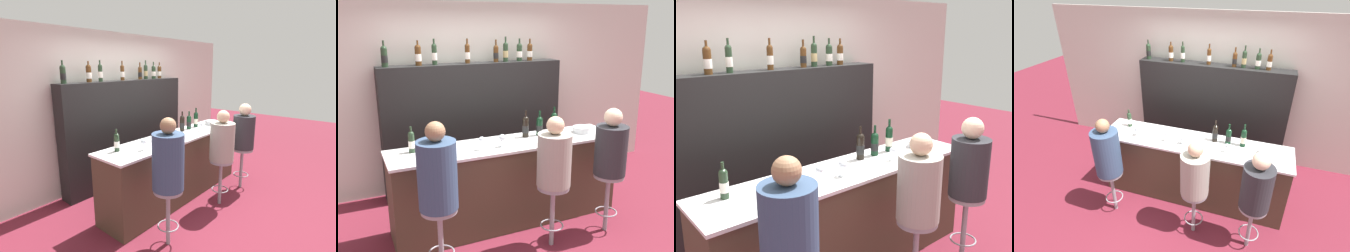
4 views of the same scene
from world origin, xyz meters
TOP-DOWN VIEW (x-y plane):
  - ground_plane at (0.00, 0.00)m, footprint 16.00×16.00m
  - wall_back at (0.00, 1.63)m, footprint 6.40×0.05m
  - bar_counter at (0.00, 0.28)m, footprint 2.73×0.61m
  - back_bar_cabinet at (0.00, 1.41)m, footprint 2.56×0.28m
  - wine_bottle_counter_0 at (-1.06, 0.41)m, footprint 0.07×0.07m
  - wine_bottle_counter_1 at (0.29, 0.41)m, footprint 0.08×0.08m
  - wine_bottle_counter_2 at (0.48, 0.41)m, footprint 0.08×0.08m
  - wine_bottle_counter_3 at (0.68, 0.41)m, footprint 0.07×0.07m
  - wine_bottle_backbar_0 at (-1.15, 1.41)m, footprint 0.08×0.08m
  - wine_bottle_backbar_1 at (-0.74, 1.41)m, footprint 0.08×0.08m
  - wine_bottle_backbar_2 at (-0.53, 1.41)m, footprint 0.07×0.07m
  - wine_bottle_backbar_3 at (-0.09, 1.41)m, footprint 0.07×0.07m
  - wine_bottle_backbar_4 at (0.33, 1.41)m, footprint 0.07×0.07m
  - wine_bottle_backbar_5 at (0.47, 1.41)m, footprint 0.07×0.07m
  - wine_bottle_backbar_6 at (0.69, 1.41)m, footprint 0.08×0.08m
  - wine_bottle_backbar_7 at (0.85, 1.41)m, footprint 0.08×0.08m
  - wine_glass_0 at (-0.82, 0.18)m, footprint 0.08×0.08m
  - wine_glass_1 at (-0.36, 0.18)m, footprint 0.07×0.07m
  - wine_glass_2 at (-0.12, 0.18)m, footprint 0.08×0.08m
  - wine_glass_3 at (0.50, 0.18)m, footprint 0.06×0.06m
  - metal_bowl at (1.02, 0.29)m, footprint 0.23×0.23m
  - bar_stool_left at (-0.99, -0.37)m, footprint 0.34×0.34m
  - guest_seated_left at (-0.99, -0.37)m, footprint 0.36×0.36m
  - bar_stool_middle at (0.22, -0.37)m, footprint 0.34×0.34m
  - guest_seated_middle at (0.22, -0.37)m, footprint 0.35×0.35m
  - bar_stool_right at (0.94, -0.37)m, footprint 0.34×0.34m
  - guest_seated_right at (0.94, -0.37)m, footprint 0.35×0.35m

SIDE VIEW (x-z plane):
  - ground_plane at x=0.00m, z-range 0.00..0.00m
  - bar_counter at x=0.00m, z-range 0.00..0.99m
  - bar_stool_left at x=-0.99m, z-range 0.19..0.89m
  - bar_stool_middle at x=0.22m, z-range 0.19..0.89m
  - bar_stool_right at x=0.94m, z-range 0.19..0.89m
  - back_bar_cabinet at x=0.00m, z-range 0.00..1.79m
  - guest_seated_middle at x=0.22m, z-range 0.64..1.37m
  - guest_seated_right at x=0.94m, z-range 0.64..1.39m
  - metal_bowl at x=1.02m, z-range 0.99..1.07m
  - guest_seated_left at x=-0.99m, z-range 0.64..1.45m
  - wine_glass_3 at x=0.50m, z-range 1.02..1.15m
  - wine_glass_2 at x=-0.12m, z-range 1.02..1.16m
  - wine_glass_0 at x=-0.82m, z-range 1.02..1.17m
  - wine_glass_1 at x=-0.36m, z-range 1.03..1.17m
  - wine_bottle_counter_2 at x=0.48m, z-range 0.96..1.26m
  - wine_bottle_counter_0 at x=-1.06m, z-range 0.97..1.25m
  - wine_bottle_counter_1 at x=0.29m, z-range 0.96..1.29m
  - wine_bottle_counter_3 at x=0.68m, z-range 0.96..1.29m
  - wall_back at x=0.00m, z-range 0.00..2.60m
  - wine_bottle_backbar_4 at x=0.33m, z-range 1.76..2.06m
  - wine_bottle_backbar_7 at x=0.85m, z-range 1.76..2.07m
  - wine_bottle_backbar_6 at x=0.69m, z-range 1.76..2.08m
  - wine_bottle_backbar_0 at x=-1.15m, z-range 1.76..2.09m
  - wine_bottle_backbar_1 at x=-0.74m, z-range 1.77..2.08m
  - wine_bottle_backbar_3 at x=-0.09m, z-range 1.76..2.09m
  - wine_bottle_backbar_5 at x=0.47m, z-range 1.76..2.10m
  - wine_bottle_backbar_2 at x=-0.53m, z-range 1.77..2.10m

